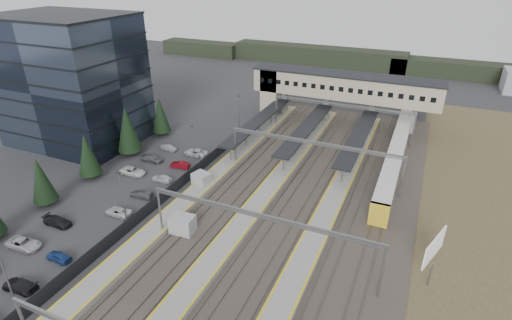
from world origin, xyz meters
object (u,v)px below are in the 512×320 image
at_px(train, 400,141).
at_px(billboard, 434,249).
at_px(office_building, 71,80).
at_px(relay_cabin_far, 202,180).
at_px(relay_cabin_near, 183,225).
at_px(footbridge, 331,87).

height_order(train, billboard, billboard).
height_order(office_building, billboard, office_building).
bearing_deg(billboard, relay_cabin_far, 169.57).
distance_m(relay_cabin_near, billboard, 31.07).
bearing_deg(relay_cabin_near, billboard, 9.71).
xyz_separation_m(relay_cabin_near, footbridge, (7.35, 48.64, 6.63)).
xyz_separation_m(relay_cabin_far, train, (27.59, 27.47, 0.69)).
height_order(relay_cabin_near, footbridge, footbridge).
bearing_deg(billboard, footbridge, 118.12).
xyz_separation_m(footbridge, billboard, (23.20, -43.41, -4.54)).
distance_m(relay_cabin_far, footbridge, 39.32).
distance_m(relay_cabin_near, footbridge, 49.64).
height_order(office_building, train, office_building).
height_order(footbridge, billboard, footbridge).
bearing_deg(train, footbridge, 149.50).
distance_m(office_building, relay_cabin_near, 42.28).
xyz_separation_m(relay_cabin_far, footbridge, (11.29, 37.07, 6.71)).
bearing_deg(relay_cabin_far, billboard, -10.43).
relative_size(relay_cabin_far, billboard, 0.55).
xyz_separation_m(footbridge, train, (16.30, -9.60, -6.02)).
bearing_deg(train, relay_cabin_near, -121.20).
bearing_deg(footbridge, relay_cabin_near, -98.60).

